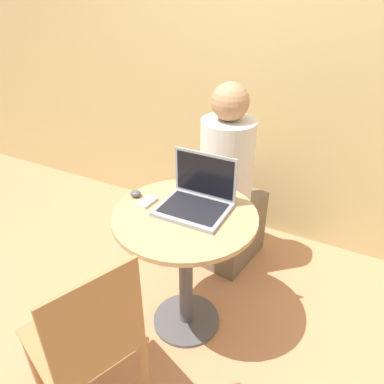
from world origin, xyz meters
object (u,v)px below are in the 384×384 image
laptop (197,198)px  chair_empty (89,344)px  person_seated (229,195)px  cell_phone (147,202)px

laptop → chair_empty: (-0.13, -0.71, -0.33)m
laptop → person_seated: person_seated is taller
cell_phone → chair_empty: size_ratio=0.12×
laptop → person_seated: bearing=92.9°
laptop → cell_phone: bearing=-161.4°
laptop → cell_phone: 0.26m
laptop → person_seated: (-0.03, 0.52, -0.27)m
cell_phone → person_seated: 0.67m
person_seated → laptop: bearing=-87.1°
chair_empty → person_seated: person_seated is taller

